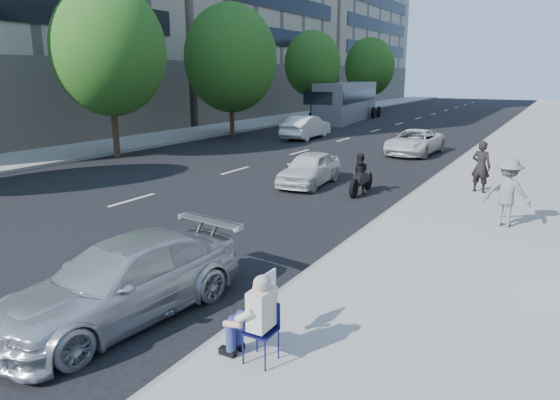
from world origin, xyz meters
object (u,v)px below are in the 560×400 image
Objects in this scene: white_sedan_mid at (306,127)px; white_sedan_far at (415,142)px; seated_protester at (255,311)px; parked_sedan at (123,281)px; bus at (347,102)px; pedestrian_woman at (481,167)px; motorcycle at (361,176)px; jogger at (508,192)px; white_sedan_near at (309,168)px.

white_sedan_mid is 8.36m from white_sedan_far.
seated_protester is at bearing 114.23° from white_sedan_mid.
bus reaches higher than parked_sedan.
white_sedan_far is at bearing -47.92° from pedestrian_woman.
motorcycle is at bearing 103.27° from seated_protester.
jogger is at bearing -67.30° from bus.
white_sedan_mid is 15.36m from motorcycle.
jogger is 0.89× the size of motorcycle.
parked_sedan reaches higher than white_sedan_far.
white_sedan_near is 2.28m from motorcycle.
motorcycle is (-4.84, 2.08, -0.42)m from jogger.
white_sedan_far is at bearing 158.08° from white_sedan_mid.
parked_sedan is (-3.88, -12.28, -0.37)m from pedestrian_woman.
white_sedan_near is at bearing 107.29° from parked_sedan.
seated_protester is 0.29× the size of parked_sedan.
bus reaches higher than white_sedan_far.
seated_protester is at bearing -77.90° from white_sedan_far.
jogger is 1.03× the size of pedestrian_woman.
jogger is 0.50× the size of white_sedan_near.
seated_protester is 0.11× the size of bus.
white_sedan_mid reaches higher than seated_protester.
white_sedan_mid is (-13.44, 14.81, -0.32)m from jogger.
white_sedan_mid is at bearing -85.85° from bus.
motorcycle is (2.23, -0.48, 0.02)m from white_sedan_near.
jogger is 20.00m from white_sedan_mid.
jogger is at bearing 66.17° from parked_sedan.
white_sedan_far is 19.29m from bus.
white_sedan_far is (-3.32, 20.51, -0.24)m from seated_protester.
bus is at bearing 113.90° from parked_sedan.
pedestrian_woman is at bearing -68.26° from jogger.
jogger reaches higher than white_sedan_mid.
pedestrian_woman is (1.09, 12.47, 0.15)m from seated_protester.
white_sedan_mid is (-8.34, 23.29, 0.08)m from parked_sedan.
jogger reaches higher than white_sedan_far.
parked_sedan is at bearing -80.40° from bus.
bus is (-2.64, 13.21, 0.90)m from white_sedan_mid.
seated_protester is 0.29× the size of white_sedan_far.
white_sedan_near is (-7.07, 2.56, -0.44)m from jogger.
bus is (-11.23, 25.94, 1.00)m from motorcycle.
parked_sedan is 10.56m from motorcycle.
parked_sedan is at bearing 62.97° from jogger.
bus reaches higher than seated_protester.
white_sedan_near is 27.02m from bus.
motorcycle is (-2.54, 10.75, -0.24)m from seated_protester.
bus reaches higher than white_sedan_near.
white_sedan_near is at bearing 163.94° from motorcycle.
seated_protester is 11.05m from motorcycle.
white_sedan_near is at bearing -77.66° from bus.
motorcycle is at bearing 38.76° from pedestrian_woman.
bus reaches higher than pedestrian_woman.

